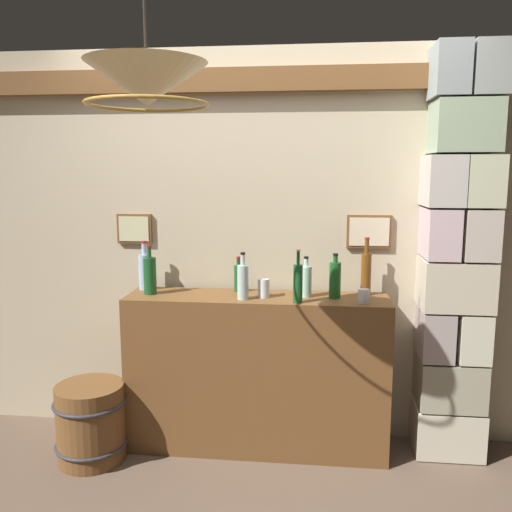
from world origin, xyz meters
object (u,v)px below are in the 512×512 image
Objects in this scene: liquor_bottle_scotch at (306,281)px; glass_tumbler_rocks at (264,288)px; liquor_bottle_amaro at (243,281)px; liquor_bottle_rye at (150,275)px; liquor_bottle_vodka at (366,272)px; liquor_bottle_bourbon at (298,283)px; wooden_barrel at (91,422)px; liquor_bottle_whiskey at (238,277)px; liquor_bottle_port at (335,279)px; glass_tumbler_highball at (364,296)px; pendant_lamp at (147,86)px; liquor_bottle_sherry at (145,270)px.

liquor_bottle_scotch is 2.19× the size of glass_tumbler_rocks.
liquor_bottle_scotch is at bearing 16.28° from liquor_bottle_amaro.
liquor_bottle_rye is 0.85× the size of liquor_bottle_vodka.
glass_tumbler_rocks is at bearing -167.93° from liquor_bottle_vodka.
liquor_bottle_bourbon reaches higher than wooden_barrel.
liquor_bottle_scotch is 1.51m from wooden_barrel.
liquor_bottle_rye is 1.36× the size of liquor_bottle_whiskey.
liquor_bottle_scotch is 0.69× the size of liquor_bottle_vodka.
liquor_bottle_whiskey is at bearing 169.72° from liquor_bottle_port.
liquor_bottle_vodka is 0.46m from liquor_bottle_bourbon.
liquor_bottle_amaro reaches higher than liquor_bottle_whiskey.
glass_tumbler_highball is (0.16, -0.10, -0.07)m from liquor_bottle_port.
glass_tumbler_highball is 0.13× the size of pendant_lamp.
glass_tumbler_highball is at bearing -33.30° from liquor_bottle_port.
liquor_bottle_vodka is at bearing 15.04° from liquor_bottle_amaro.
liquor_bottle_vodka is (0.19, 0.10, 0.03)m from liquor_bottle_port.
liquor_bottle_rye is 1.08× the size of liquor_bottle_amaro.
wooden_barrel is (-1.57, -0.16, -0.76)m from glass_tumbler_highball.
liquor_bottle_bourbon reaches higher than glass_tumbler_rocks.
pendant_lamp is at bearing -46.10° from wooden_barrel.
liquor_bottle_port is 0.89× the size of liquor_bottle_rye.
liquor_bottle_sherry is at bearing 163.21° from liquor_bottle_amaro.
liquor_bottle_scotch is 0.16m from liquor_bottle_bourbon.
liquor_bottle_sherry is 1.27× the size of liquor_bottle_scotch.
glass_tumbler_rocks is (0.17, -0.13, -0.03)m from liquor_bottle_whiskey.
liquor_bottle_vodka is 1.14× the size of liquor_bottle_bourbon.
liquor_bottle_port reaches higher than liquor_bottle_scotch.
liquor_bottle_scotch is at bearing -166.23° from liquor_bottle_vodka.
liquor_bottle_sherry is 0.14m from liquor_bottle_rye.
liquor_bottle_sherry is 0.95m from wooden_barrel.
liquor_bottle_whiskey is 2.72× the size of glass_tumbler_highball.
liquor_bottle_vodka is at bearing 12.07° from glass_tumbler_rocks.
liquor_bottle_amaro is at bearing 70.23° from pendant_lamp.
liquor_bottle_sherry is at bearing 174.91° from liquor_bottle_scotch.
liquor_bottle_sherry is at bearing -179.83° from liquor_bottle_whiskey.
liquor_bottle_vodka is 0.58× the size of pendant_lamp.
liquor_bottle_rye is at bearing 172.38° from liquor_bottle_bourbon.
liquor_bottle_amaro reaches higher than glass_tumbler_rocks.
liquor_bottle_sherry is at bearing 109.98° from pendant_lamp.
glass_tumbler_highball is at bearing -15.82° from liquor_bottle_whiskey.
liquor_bottle_bourbon is at bearing -8.21° from liquor_bottle_amaro.
liquor_bottle_sherry reaches higher than liquor_bottle_amaro.
liquor_bottle_vodka is (0.36, 0.09, 0.04)m from liquor_bottle_scotch.
liquor_bottle_vodka is at bearing 44.58° from pendant_lamp.
glass_tumbler_highball is at bearing -97.45° from liquor_bottle_vodka.
liquor_bottle_whiskey is 0.48× the size of wooden_barrel.
liquor_bottle_port is at bearing 10.63° from wooden_barrel.
liquor_bottle_amaro is at bearing -170.30° from liquor_bottle_port.
liquor_bottle_whiskey is at bearing 164.18° from glass_tumbler_highball.
glass_tumbler_highball is at bearing 5.82° from wooden_barrel.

